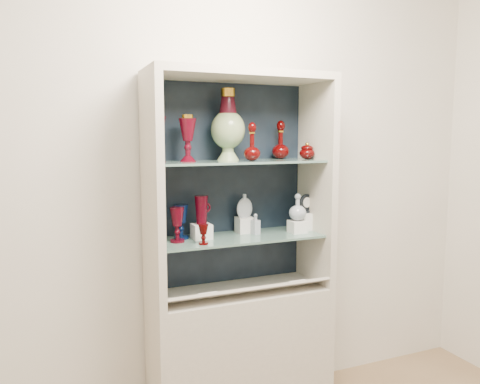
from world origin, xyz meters
name	(u,v)px	position (x,y,z in m)	size (l,w,h in m)	color
wall_back	(226,171)	(0.00, 1.75, 1.40)	(3.50, 0.02, 2.80)	beige
cabinet_base	(240,354)	(0.00, 1.53, 0.38)	(1.00, 0.40, 0.75)	#BAB19F
cabinet_back_panel	(227,184)	(0.00, 1.72, 1.32)	(0.98, 0.02, 1.15)	black
cabinet_side_left	(152,191)	(-0.48, 1.53, 1.32)	(0.04, 0.40, 1.15)	#BAB19F
cabinet_side_right	(316,184)	(0.48, 1.53, 1.32)	(0.04, 0.40, 1.15)	#BAB19F
cabinet_top_cap	(240,76)	(0.00, 1.53, 1.92)	(1.00, 0.40, 0.04)	#BAB19F
shelf_lower	(239,237)	(0.00, 1.55, 1.04)	(0.92, 0.34, 0.01)	slate
shelf_upper	(239,162)	(0.00, 1.55, 1.46)	(0.92, 0.34, 0.01)	slate
label_ledge	(248,290)	(0.00, 1.42, 0.78)	(0.92, 0.18, 0.01)	#BAB19F
label_card_0	(294,281)	(0.28, 1.42, 0.80)	(0.10, 0.07, 0.00)	white
label_card_1	(206,293)	(-0.24, 1.42, 0.80)	(0.10, 0.07, 0.00)	white
pedestal_lamp_left	(157,137)	(-0.44, 1.58, 1.60)	(0.10, 0.10, 0.25)	#4B0612
pedestal_lamp_right	(188,138)	(-0.28, 1.57, 1.59)	(0.09, 0.09, 0.24)	#4B0612
enamel_urn	(228,125)	(-0.04, 1.60, 1.66)	(0.19, 0.19, 0.39)	#124F22
ruby_decanter_a	(252,139)	(0.05, 1.49, 1.59)	(0.09, 0.09, 0.23)	#440302
ruby_decanter_b	(281,139)	(0.30, 1.64, 1.59)	(0.10, 0.10, 0.23)	#440302
lidded_bowl	(307,151)	(0.42, 1.54, 1.52)	(0.09, 0.09, 0.10)	#440302
cobalt_goblet	(181,222)	(-0.31, 1.61, 1.14)	(0.08, 0.08, 0.19)	#061743
ruby_goblet_tall	(177,225)	(-0.35, 1.54, 1.14)	(0.08, 0.08, 0.18)	#4B0612
ruby_goblet_small	(203,234)	(-0.24, 1.44, 1.10)	(0.05, 0.05, 0.10)	#440302
riser_ruby_pitcher	(202,231)	(-0.21, 1.58, 1.09)	(0.10, 0.10, 0.08)	silver
ruby_pitcher	(201,210)	(-0.21, 1.58, 1.21)	(0.12, 0.07, 0.16)	#4B0612
clear_square_bottle	(256,224)	(0.11, 1.57, 1.11)	(0.04, 0.04, 0.12)	#919CA8
riser_flat_flask	(245,225)	(0.07, 1.63, 1.09)	(0.09, 0.09, 0.09)	silver
flat_flask	(245,205)	(0.07, 1.63, 1.21)	(0.10, 0.04, 0.14)	#A6B0B8
riser_clear_round_decanter	(297,227)	(0.35, 1.51, 1.08)	(0.09, 0.09, 0.07)	silver
clear_round_decanter	(298,208)	(0.35, 1.51, 1.19)	(0.10, 0.10, 0.15)	#919CA8
riser_cameo_medallion	(306,221)	(0.44, 1.57, 1.10)	(0.08, 0.08, 0.10)	silver
cameo_medallion	(306,203)	(0.44, 1.57, 1.21)	(0.10, 0.04, 0.12)	black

